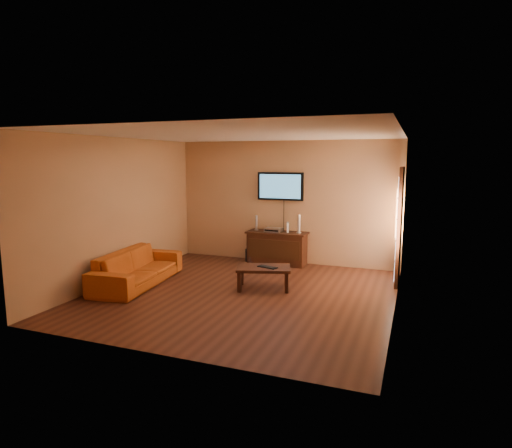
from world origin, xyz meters
The scene contains 14 objects.
ground_plane centered at (0.00, 0.00, 0.00)m, with size 5.00×5.00×0.00m, color #3C1B10.
room_walls centered at (0.00, 0.62, 1.69)m, with size 5.00×5.00×5.00m.
french_door centered at (2.46, 1.70, 1.05)m, with size 0.07×1.02×2.22m.
media_console centered at (-0.10, 2.24, 0.36)m, with size 1.34×0.51×0.72m.
television centered at (-0.10, 2.45, 1.70)m, with size 1.04×0.08×0.62m.
coffee_table centered at (0.25, 0.39, 0.35)m, with size 1.07×0.82×0.40m.
sofa centered at (-2.04, -0.14, 0.42)m, with size 2.13×0.62×0.83m, color #B84F14.
speaker_left centered at (-0.60, 2.27, 0.87)m, with size 0.09×0.09×0.34m.
speaker_right centered at (0.39, 2.25, 0.90)m, with size 0.11×0.11×0.40m.
av_receiver centered at (-0.19, 2.24, 0.76)m, with size 0.36×0.26×0.08m, color silver.
game_console centered at (0.13, 2.28, 0.83)m, with size 0.04×0.16×0.22m, color white.
subwoofer centered at (-0.75, 2.32, 0.13)m, with size 0.25×0.25×0.25m, color black.
bottle centered at (-0.65, 2.01, 0.09)m, with size 0.06×0.06×0.18m.
keyboard centered at (0.33, 0.37, 0.41)m, with size 0.38×0.23×0.02m.
Camera 1 is at (2.74, -6.57, 2.30)m, focal length 30.00 mm.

